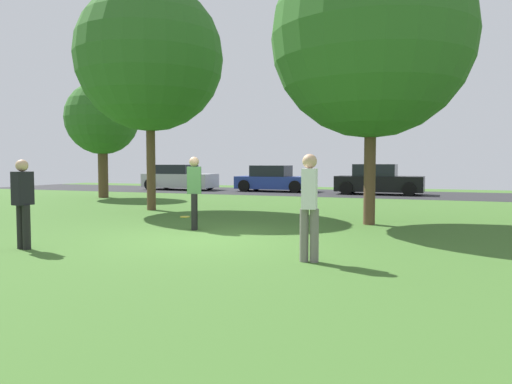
{
  "coord_description": "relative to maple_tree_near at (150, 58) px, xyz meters",
  "views": [
    {
      "loc": [
        4.58,
        -8.94,
        1.56
      ],
      "look_at": [
        0.0,
        2.7,
        0.81
      ],
      "focal_mm": 34.31,
      "sensor_mm": 36.0,
      "label": 1
    }
  ],
  "objects": [
    {
      "name": "person_catcher",
      "position": [
        3.65,
        -3.73,
        -4.04
      ],
      "size": [
        0.38,
        0.33,
        1.7
      ],
      "rotation": [
        0.0,
        0.0,
        0.43
      ],
      "color": "black",
      "rests_on": "ground_plane"
    },
    {
      "name": "road_strip",
      "position": [
        4.56,
        11.18,
        -4.98
      ],
      "size": [
        44.0,
        6.4,
        0.01
      ],
      "primitive_type": "cube",
      "color": "#28282B",
      "rests_on": "ground_plane"
    },
    {
      "name": "person_walking",
      "position": [
        7.13,
        -6.36,
        -4.04
      ],
      "size": [
        0.3,
        0.35,
        1.7
      ],
      "rotation": [
        0.0,
        0.0,
        1.72
      ],
      "color": "slate",
      "rests_on": "ground_plane"
    },
    {
      "name": "parked_car_blue",
      "position": [
        0.26,
        11.49,
        -4.34
      ],
      "size": [
        4.11,
        2.03,
        1.42
      ],
      "color": "#233893",
      "rests_on": "ground_plane"
    },
    {
      "name": "ground_plane",
      "position": [
        4.56,
        -4.82,
        -4.99
      ],
      "size": [
        44.0,
        44.0,
        0.0
      ],
      "primitive_type": "plane",
      "color": "#3D6628"
    },
    {
      "name": "oak_tree_center",
      "position": [
        7.3,
        -1.25,
        -0.31
      ],
      "size": [
        5.0,
        5.0,
        7.18
      ],
      "color": "brown",
      "rests_on": "ground_plane"
    },
    {
      "name": "frisbee_disc",
      "position": [
        2.13,
        -1.51,
        -4.97
      ],
      "size": [
        0.27,
        0.27,
        0.03
      ],
      "primitive_type": "cylinder",
      "color": "yellow",
      "rests_on": "ground_plane"
    },
    {
      "name": "parked_car_silver",
      "position": [
        -5.4,
        11.03,
        -4.32
      ],
      "size": [
        4.18,
        2.01,
        1.46
      ],
      "color": "#B7B7BC",
      "rests_on": "ground_plane"
    },
    {
      "name": "parked_car_black",
      "position": [
        5.94,
        10.96,
        -4.31
      ],
      "size": [
        4.21,
        1.93,
        1.5
      ],
      "color": "black",
      "rests_on": "ground_plane"
    },
    {
      "name": "person_bystander",
      "position": [
        2.02,
        -7.14,
        -4.09
      ],
      "size": [
        0.3,
        0.35,
        1.62
      ],
      "rotation": [
        0.0,
        0.0,
        1.43
      ],
      "color": "black",
      "rests_on": "ground_plane"
    },
    {
      "name": "oak_tree_left",
      "position": [
        -5.3,
        4.17,
        -1.45
      ],
      "size": [
        3.26,
        3.26,
        5.2
      ],
      "color": "brown",
      "rests_on": "ground_plane"
    },
    {
      "name": "maple_tree_near",
      "position": [
        0.0,
        0.0,
        0.0
      ],
      "size": [
        4.8,
        4.8,
        7.39
      ],
      "color": "brown",
      "rests_on": "ground_plane"
    }
  ]
}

